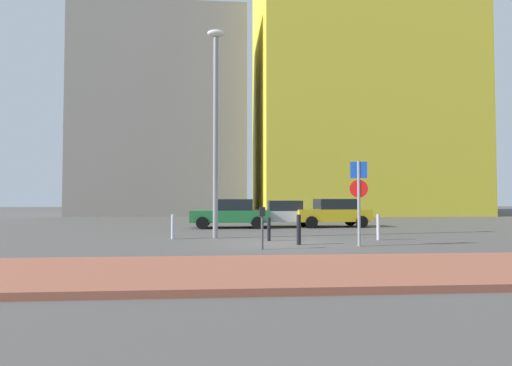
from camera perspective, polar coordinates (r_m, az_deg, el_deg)
ground_plane at (r=14.80m, az=3.17°, el=-8.29°), size 120.00×120.00×0.00m
sidewalk_brick at (r=9.01m, az=8.23°, el=-11.87°), size 40.00×3.87×0.14m
parked_car_green at (r=22.24m, az=-3.40°, el=-4.20°), size 4.20×2.14×1.53m
parked_car_silver at (r=22.99m, az=3.78°, el=-4.22°), size 4.36×2.09×1.45m
parked_car_yellow at (r=23.28m, az=10.50°, el=-4.02°), size 4.17×2.13×1.54m
parking_sign_post at (r=14.21m, az=13.99°, el=-1.27°), size 0.58×0.21×2.84m
parking_meter at (r=12.93m, az=0.86°, el=-5.38°), size 0.18×0.14×1.32m
street_lamp at (r=16.93m, az=-5.58°, el=9.03°), size 0.70×0.36×8.43m
traffic_bollard_near at (r=15.52m, az=1.80°, el=-6.37°), size 0.13×0.13×0.88m
traffic_bollard_mid at (r=16.51m, az=16.51°, el=-5.85°), size 0.13×0.13×0.98m
traffic_bollard_far at (r=14.35m, az=5.92°, el=-6.41°), size 0.15×0.15×1.03m
traffic_bollard_edge at (r=16.55m, az=-11.38°, el=-5.93°), size 0.14×0.14×0.96m
building_colorful_midrise at (r=45.57m, az=13.13°, el=12.87°), size 19.82×16.79×26.59m
building_under_construction at (r=42.73m, az=-12.37°, el=8.72°), size 15.75×10.64×19.11m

